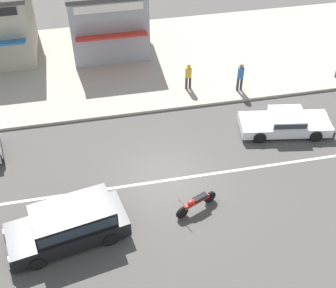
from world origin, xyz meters
The scene contains 9 objects.
ground_plane centered at (0.00, 0.00, 0.00)m, with size 160.00×160.00×0.00m, color #4C4947.
lane_centre_stripe centered at (0.00, 0.00, 0.00)m, with size 50.40×0.14×0.01m, color silver.
kerb_strip centered at (0.00, 9.94, 0.07)m, with size 68.00×10.00×0.15m, color #ADA393.
minivan_black_1 centered at (-4.18, -2.28, 0.85)m, with size 4.91×2.74×1.56m.
sedan_white_3 centered at (6.43, 2.21, 0.53)m, with size 4.69×2.33×1.06m.
motorcycle_0 centered at (0.90, -1.88, 0.43)m, with size 1.87×0.99×0.80m.
pedestrian_mid_kerb centered at (5.24, 5.83, 1.11)m, with size 0.34×0.34×1.65m.
pedestrian_by_shop centered at (2.54, 6.52, 1.05)m, with size 0.34×0.34×1.55m.
shopfront_far_kios centered at (-1.20, 12.17, 2.20)m, with size 4.52×5.69×4.10m.
Camera 1 is at (-2.74, -14.13, 14.93)m, focal length 50.00 mm.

